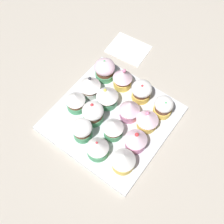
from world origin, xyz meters
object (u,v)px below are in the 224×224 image
object	(u,v)px
cupcake_8	(130,109)
cupcake_10	(98,147)
cupcake_9	(113,128)
cupcake_13	(136,140)
cupcake_11	(163,107)
cupcake_0	(105,70)
cupcake_14	(123,160)
cupcake_7	(141,91)
cupcake_2	(76,101)
cupcake_1	(90,86)
baking_tray	(112,118)
cupcake_5	(93,113)
cupcake_12	(147,120)
cupcake_3	(123,77)
cupcake_4	(107,96)
cupcake_6	(82,130)
napkin	(129,49)

from	to	relation	value
cupcake_8	cupcake_10	size ratio (longest dim) A/B	1.03
cupcake_9	cupcake_13	size ratio (longest dim) A/B	1.01
cupcake_8	cupcake_11	bearing A→B (deg)	133.47
cupcake_0	cupcake_14	xyz separation A→B (cm)	(20.78, 21.93, 0.44)
cupcake_7	cupcake_2	bearing A→B (deg)	-43.33
cupcake_1	cupcake_13	distance (cm)	22.00
baking_tray	cupcake_5	size ratio (longest dim) A/B	4.57
cupcake_2	cupcake_12	xyz separation A→B (cm)	(-7.22, 20.30, -0.00)
cupcake_3	cupcake_4	size ratio (longest dim) A/B	1.11
cupcake_2	cupcake_9	xyz separation A→B (cm)	(0.64, 14.15, 0.34)
cupcake_2	cupcake_14	distance (cm)	22.80
baking_tray	cupcake_9	bearing A→B (deg)	40.29
cupcake_1	cupcake_9	xyz separation A→B (cm)	(7.18, 14.05, -0.03)
cupcake_6	cupcake_9	bearing A→B (deg)	130.12
cupcake_10	cupcake_4	bearing A→B (deg)	-151.93
cupcake_6	cupcake_11	xyz separation A→B (cm)	(-19.88, 14.00, -0.16)
cupcake_6	cupcake_13	world-z (taller)	cupcake_13
cupcake_6	cupcake_10	world-z (taller)	cupcake_10
cupcake_14	cupcake_4	bearing A→B (deg)	-130.99
cupcake_0	cupcake_14	bearing A→B (deg)	46.53
cupcake_1	cupcake_13	size ratio (longest dim) A/B	1.04
cupcake_1	cupcake_4	bearing A→B (deg)	91.06
cupcake_0	cupcake_8	bearing A→B (deg)	63.32
cupcake_7	cupcake_14	size ratio (longest dim) A/B	0.91
cupcake_9	cupcake_13	bearing A→B (deg)	96.74
cupcake_0	cupcake_5	world-z (taller)	same
cupcake_5	cupcake_13	size ratio (longest dim) A/B	1.01
cupcake_3	cupcake_7	world-z (taller)	cupcake_3
cupcake_13	cupcake_9	bearing A→B (deg)	-83.26
baking_tray	cupcake_5	distance (cm)	6.85
cupcake_6	cupcake_10	xyz separation A→B (cm)	(1.50, 6.61, 0.05)
cupcake_0	cupcake_10	distance (cm)	26.10
baking_tray	cupcake_8	bearing A→B (deg)	131.23
cupcake_5	cupcake_10	distance (cm)	10.61
cupcake_3	cupcake_11	xyz separation A→B (cm)	(0.91, 15.20, -0.83)
baking_tray	cupcake_14	distance (cm)	15.85
cupcake_12	cupcake_13	xyz separation A→B (cm)	(7.03, 0.86, 0.18)
cupcake_10	cupcake_14	distance (cm)	7.72
baking_tray	cupcake_12	world-z (taller)	cupcake_12
napkin	cupcake_1	bearing A→B (deg)	3.42
cupcake_3	cupcake_6	distance (cm)	20.83
baking_tray	cupcake_3	size ratio (longest dim) A/B	3.93
cupcake_7	cupcake_9	distance (cm)	14.98
cupcake_1	cupcake_14	bearing A→B (deg)	58.77
cupcake_13	baking_tray	bearing A→B (deg)	-107.67
cupcake_10	cupcake_14	world-z (taller)	cupcake_14
cupcake_8	cupcake_14	world-z (taller)	same
cupcake_10	cupcake_12	distance (cm)	16.12
napkin	cupcake_3	bearing A→B (deg)	27.80
cupcake_12	cupcake_14	bearing A→B (deg)	6.23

